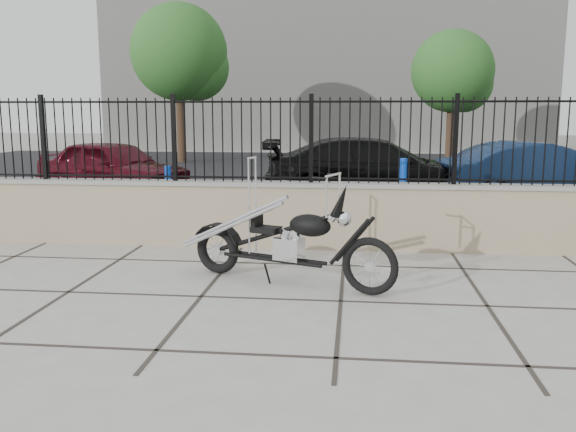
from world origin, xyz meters
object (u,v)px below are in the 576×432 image
Objects in this scene: car_red at (113,168)px; car_black at (375,170)px; chopper_motorcycle at (285,220)px; car_blue at (539,174)px.

car_black is at bearing -69.00° from car_red.
car_red is (-4.79, 6.76, -0.08)m from chopper_motorcycle.
car_black is (6.00, -0.25, 0.04)m from car_red.
chopper_motorcycle is at bearing 133.44° from car_blue.
chopper_motorcycle reaches higher than car_red.
chopper_motorcycle is 0.61× the size of car_blue.
car_black reaches higher than car_red.
car_red is 0.81× the size of car_black.
car_black is (1.22, 6.50, -0.04)m from chopper_motorcycle.
car_blue is at bearing -98.21° from car_black.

